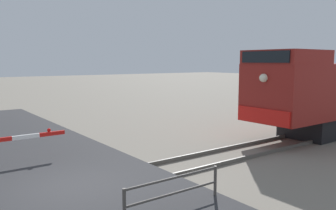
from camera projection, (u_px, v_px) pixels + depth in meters
ground_plane at (67, 193)px, 9.70m from camera, size 160.00×160.00×0.00m
rail_track_left at (58, 184)px, 10.26m from camera, size 0.08×80.00×0.15m
rail_track_right at (77, 199)px, 9.12m from camera, size 0.08×80.00×0.15m
road_surface at (67, 191)px, 9.69m from camera, size 36.00×6.32×0.15m
guard_railing at (174, 189)px, 8.31m from camera, size 0.08×2.81×0.95m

